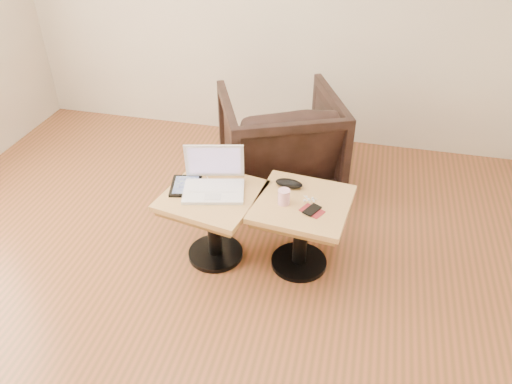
% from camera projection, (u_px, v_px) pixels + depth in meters
% --- Properties ---
extents(room_shell, '(4.52, 4.52, 2.71)m').
position_uv_depth(room_shell, '(195.00, 91.00, 1.78)').
color(room_shell, brown).
rests_on(room_shell, ground).
extents(side_table_left, '(0.60, 0.60, 0.46)m').
position_uv_depth(side_table_left, '(213.00, 210.00, 2.87)').
color(side_table_left, black).
rests_on(side_table_left, ground).
extents(side_table_right, '(0.56, 0.56, 0.46)m').
position_uv_depth(side_table_right, '(302.00, 218.00, 2.81)').
color(side_table_right, black).
rests_on(side_table_right, ground).
extents(laptop, '(0.39, 0.35, 0.24)m').
position_uv_depth(laptop, '(214.00, 181.00, 2.82)').
color(laptop, white).
rests_on(laptop, side_table_left).
extents(tablet, '(0.21, 0.24, 0.02)m').
position_uv_depth(tablet, '(186.00, 186.00, 2.85)').
color(tablet, black).
rests_on(tablet, side_table_left).
extents(charging_adapter, '(0.05, 0.05, 0.03)m').
position_uv_depth(charging_adapter, '(203.00, 167.00, 3.01)').
color(charging_adapter, white).
rests_on(charging_adapter, side_table_left).
extents(glasses_case, '(0.16, 0.08, 0.05)m').
position_uv_depth(glasses_case, '(289.00, 183.00, 2.84)').
color(glasses_case, black).
rests_on(glasses_case, side_table_right).
extents(striped_cup, '(0.09, 0.09, 0.09)m').
position_uv_depth(striped_cup, '(284.00, 197.00, 2.70)').
color(striped_cup, pink).
rests_on(striped_cup, side_table_right).
extents(earbuds_tangle, '(0.07, 0.05, 0.01)m').
position_uv_depth(earbuds_tangle, '(309.00, 199.00, 2.75)').
color(earbuds_tangle, white).
rests_on(earbuds_tangle, side_table_right).
extents(phone_on_sleeve, '(0.14, 0.13, 0.01)m').
position_uv_depth(phone_on_sleeve, '(312.00, 210.00, 2.66)').
color(phone_on_sleeve, maroon).
rests_on(phone_on_sleeve, side_table_right).
extents(armchair, '(1.03, 1.04, 0.72)m').
position_uv_depth(armchair, '(279.00, 142.00, 3.49)').
color(armchair, '#2F1D1A').
rests_on(armchair, ground).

